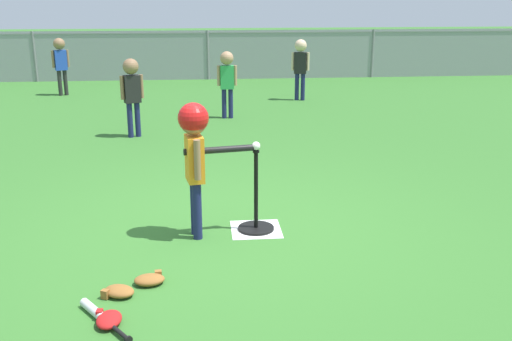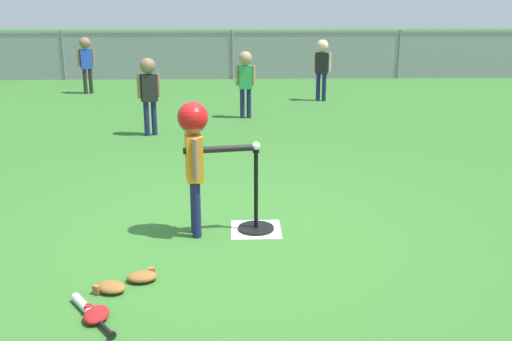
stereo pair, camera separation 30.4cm
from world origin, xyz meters
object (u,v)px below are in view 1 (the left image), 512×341
at_px(fielder_deep_center, 300,61).
at_px(batter_child, 195,143).
at_px(spare_bat_silver, 99,315).
at_px(glove_tossed_aside, 150,280).
at_px(fielder_deep_left, 60,59).
at_px(glove_near_bats, 109,319).
at_px(batting_tee, 256,217).
at_px(baseball_on_tee, 256,146).
at_px(glove_by_plate, 119,291).
at_px(fielder_deep_right, 227,76).
at_px(fielder_near_right, 132,87).

bearing_deg(fielder_deep_center, batter_child, -106.79).
distance_m(spare_bat_silver, glove_tossed_aside, 0.54).
bearing_deg(batter_child, fielder_deep_left, 109.84).
xyz_separation_m(fielder_deep_left, glove_near_bats, (2.15, -8.91, -0.70)).
bearing_deg(fielder_deep_left, batting_tee, -66.51).
bearing_deg(glove_near_bats, fielder_deep_center, 72.24).
height_order(baseball_on_tee, glove_by_plate, baseball_on_tee).
xyz_separation_m(batting_tee, fielder_deep_left, (-3.23, 7.44, 0.61)).
bearing_deg(fielder_deep_left, glove_by_plate, -75.75).
height_order(fielder_deep_center, fielder_deep_left, fielder_deep_center).
bearing_deg(batter_child, fielder_deep_center, 73.21).
bearing_deg(batting_tee, glove_by_plate, -133.88).
height_order(batting_tee, fielder_deep_center, fielder_deep_center).
bearing_deg(glove_near_bats, spare_bat_silver, 135.16).
bearing_deg(glove_near_bats, batter_child, 67.79).
xyz_separation_m(fielder_deep_left, glove_by_plate, (2.17, -8.54, -0.70)).
bearing_deg(baseball_on_tee, fielder_deep_center, 77.27).
xyz_separation_m(baseball_on_tee, fielder_deep_right, (-0.02, 4.87, -0.06)).
xyz_separation_m(glove_by_plate, glove_tossed_aside, (0.20, 0.16, 0.00)).
height_order(batting_tee, batter_child, batter_child).
bearing_deg(fielder_deep_right, fielder_near_right, -139.49).
height_order(fielder_deep_center, glove_tossed_aside, fielder_deep_center).
bearing_deg(batting_tee, spare_bat_silver, -129.49).
bearing_deg(spare_bat_silver, fielder_deep_left, 103.24).
distance_m(fielder_deep_center, glove_by_plate, 7.99).
bearing_deg(glove_tossed_aside, fielder_deep_left, 105.79).
height_order(glove_by_plate, glove_tossed_aside, same).
bearing_deg(fielder_deep_left, glove_tossed_aside, -74.21).
bearing_deg(batter_child, fielder_near_right, 103.68).
height_order(fielder_near_right, glove_by_plate, fielder_near_right).
xyz_separation_m(batting_tee, fielder_deep_center, (1.46, 6.44, 0.63)).
height_order(fielder_deep_center, glove_near_bats, fielder_deep_center).
xyz_separation_m(batter_child, fielder_near_right, (-0.91, 3.75, -0.11)).
distance_m(fielder_deep_left, glove_tossed_aside, 8.74).
relative_size(batting_tee, baseball_on_tee, 9.88).
bearing_deg(fielder_deep_right, baseball_on_tee, -89.76).
relative_size(fielder_deep_center, glove_by_plate, 4.31).
bearing_deg(fielder_deep_right, spare_bat_silver, -100.25).
bearing_deg(glove_by_plate, baseball_on_tee, 46.12).
xyz_separation_m(baseball_on_tee, glove_near_bats, (-1.08, -1.47, -0.73)).
xyz_separation_m(fielder_deep_center, fielder_near_right, (-2.88, -2.78, -0.02)).
xyz_separation_m(batting_tee, fielder_near_right, (-1.43, 3.66, 0.61)).
relative_size(baseball_on_tee, fielder_near_right, 0.07).
height_order(baseball_on_tee, fielder_deep_center, fielder_deep_center).
bearing_deg(batting_tee, fielder_deep_right, 90.24).
xyz_separation_m(batter_child, glove_near_bats, (-0.56, -1.38, -0.80)).
xyz_separation_m(batting_tee, glove_near_bats, (-1.08, -1.47, -0.09)).
relative_size(batter_child, spare_bat_silver, 2.22).
distance_m(batting_tee, glove_by_plate, 1.54).
bearing_deg(fielder_near_right, spare_bat_silver, -86.88).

